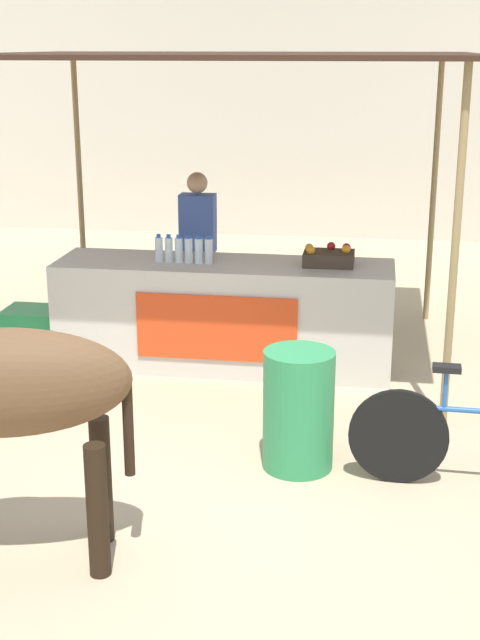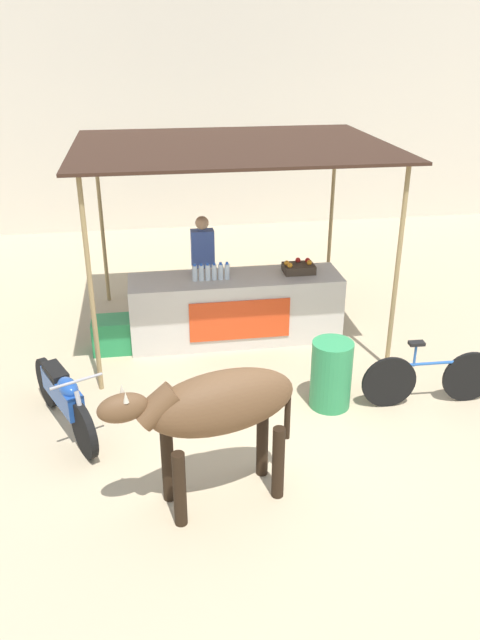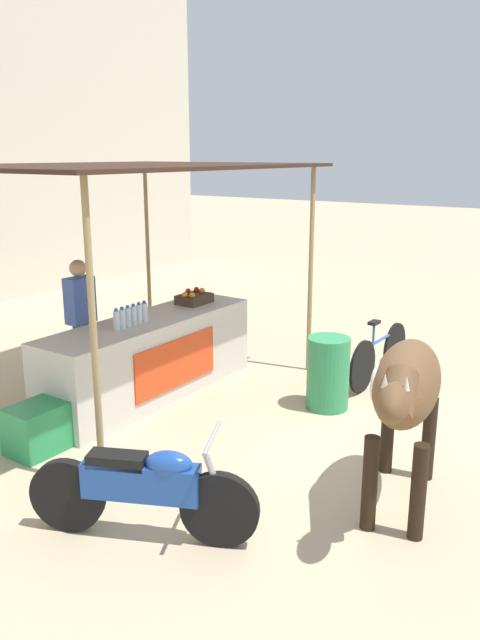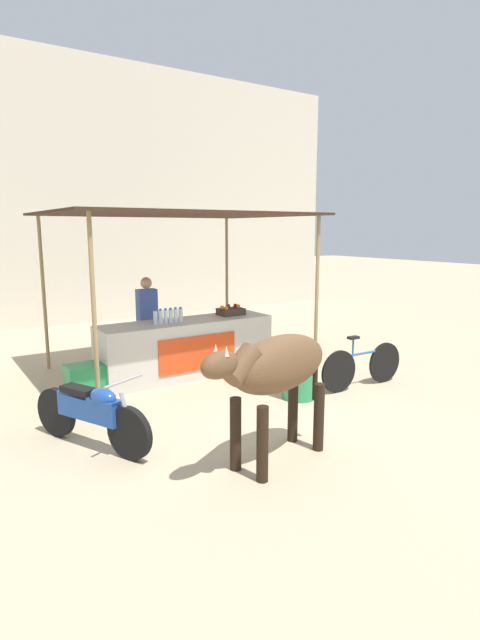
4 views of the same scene
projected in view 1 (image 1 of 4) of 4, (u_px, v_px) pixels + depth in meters
ground_plane at (170, 473)px, 6.09m from camera, size 60.00×60.00×0.00m
building_wall_far at (294, 2)px, 12.88m from camera, size 16.00×0.50×6.80m
stall_counter at (224, 315)px, 8.03m from camera, size 3.00×0.82×0.96m
stall_awning at (229, 66)px, 7.68m from camera, size 4.20×3.20×2.74m
water_bottle_row at (184, 250)px, 7.86m from camera, size 0.52×0.07×0.25m
fruit_crate at (329, 257)px, 7.78m from camera, size 0.44×0.32×0.18m
vendor_behind_counter at (198, 255)px, 8.68m from camera, size 0.34×0.22×1.65m
cooler_box at (38, 334)px, 8.26m from camera, size 0.60×0.44×0.48m
water_barrel at (298, 410)px, 6.08m from camera, size 0.49×0.49×0.84m
bicycle_leaning at (475, 440)px, 5.79m from camera, size 1.66×0.10×0.85m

